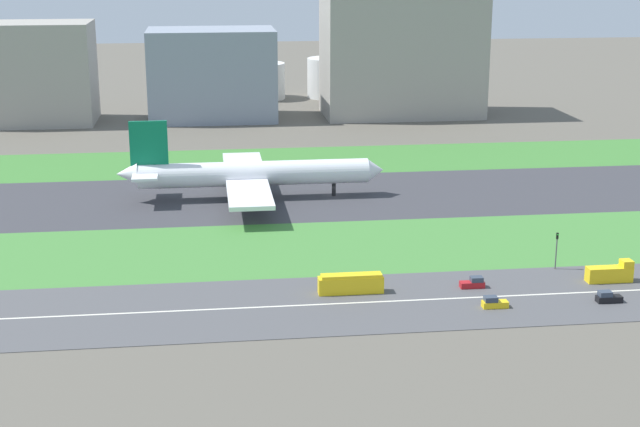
# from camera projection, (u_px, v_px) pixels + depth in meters

# --- Properties ---
(ground_plane) EXTENTS (800.00, 800.00, 0.00)m
(ground_plane) POSITION_uv_depth(u_px,v_px,m) (333.00, 196.00, 233.53)
(ground_plane) COLOR #5B564C
(runway) EXTENTS (280.00, 46.00, 0.10)m
(runway) POSITION_uv_depth(u_px,v_px,m) (333.00, 196.00, 233.51)
(runway) COLOR #38383D
(runway) RESTS_ON ground_plane
(grass_median_north) EXTENTS (280.00, 36.00, 0.10)m
(grass_median_north) POSITION_uv_depth(u_px,v_px,m) (313.00, 160.00, 272.67)
(grass_median_north) COLOR #3D7A33
(grass_median_north) RESTS_ON ground_plane
(grass_median_south) EXTENTS (280.00, 36.00, 0.10)m
(grass_median_south) POSITION_uv_depth(u_px,v_px,m) (360.00, 246.00, 194.36)
(grass_median_south) COLOR #427F38
(grass_median_south) RESTS_ON ground_plane
(highway) EXTENTS (280.00, 28.00, 0.10)m
(highway) POSITION_uv_depth(u_px,v_px,m) (390.00, 302.00, 163.80)
(highway) COLOR #4C4C4F
(highway) RESTS_ON ground_plane
(highway_centerline) EXTENTS (266.00, 0.50, 0.01)m
(highway_centerline) POSITION_uv_depth(u_px,v_px,m) (390.00, 301.00, 163.79)
(highway_centerline) COLOR silver
(highway_centerline) RESTS_ON highway
(airliner) EXTENTS (65.00, 56.00, 19.70)m
(airliner) POSITION_uv_depth(u_px,v_px,m) (247.00, 174.00, 229.33)
(airliner) COLOR white
(airliner) RESTS_ON runway
(car_3) EXTENTS (4.40, 1.80, 2.00)m
(car_3) POSITION_uv_depth(u_px,v_px,m) (608.00, 298.00, 163.24)
(car_3) COLOR black
(car_3) RESTS_ON highway
(car_0) EXTENTS (4.40, 1.80, 2.00)m
(car_0) POSITION_uv_depth(u_px,v_px,m) (494.00, 303.00, 160.81)
(car_0) COLOR yellow
(car_0) RESTS_ON highway
(car_4) EXTENTS (4.40, 1.80, 2.00)m
(car_4) POSITION_uv_depth(u_px,v_px,m) (473.00, 283.00, 170.28)
(car_4) COLOR #B2191E
(car_4) RESTS_ON highway
(bus_0) EXTENTS (11.60, 2.50, 3.50)m
(bus_0) POSITION_uv_depth(u_px,v_px,m) (351.00, 284.00, 167.37)
(bus_0) COLOR yellow
(bus_0) RESTS_ON highway
(truck_0) EXTENTS (8.40, 2.50, 4.00)m
(truck_0) POSITION_uv_depth(u_px,v_px,m) (611.00, 273.00, 173.15)
(truck_0) COLOR yellow
(truck_0) RESTS_ON highway
(traffic_light) EXTENTS (0.36, 0.50, 7.20)m
(traffic_light) POSITION_uv_depth(u_px,v_px,m) (556.00, 248.00, 179.18)
(traffic_light) COLOR #4C4C51
(traffic_light) RESTS_ON highway
(terminal_building) EXTENTS (42.40, 28.36, 34.74)m
(terminal_building) POSITION_uv_depth(u_px,v_px,m) (32.00, 73.00, 326.97)
(terminal_building) COLOR #9E998E
(terminal_building) RESTS_ON ground_plane
(hangar_building) EXTENTS (44.59, 29.29, 31.80)m
(hangar_building) POSITION_uv_depth(u_px,v_px,m) (212.00, 74.00, 334.77)
(hangar_building) COLOR gray
(hangar_building) RESTS_ON ground_plane
(office_tower) EXTENTS (56.52, 31.14, 47.06)m
(office_tower) POSITION_uv_depth(u_px,v_px,m) (402.00, 50.00, 340.84)
(office_tower) COLOR #9E998E
(office_tower) RESTS_ON ground_plane
(fuel_tank_west) EXTENTS (20.21, 20.21, 14.39)m
(fuel_tank_west) POSITION_uv_depth(u_px,v_px,m) (260.00, 81.00, 382.46)
(fuel_tank_west) COLOR silver
(fuel_tank_west) RESTS_ON ground_plane
(fuel_tank_centre) EXTENTS (20.88, 20.88, 15.97)m
(fuel_tank_centre) POSITION_uv_depth(u_px,v_px,m) (333.00, 78.00, 385.79)
(fuel_tank_centre) COLOR silver
(fuel_tank_centre) RESTS_ON ground_plane
(fuel_tank_east) EXTENTS (18.14, 18.14, 13.82)m
(fuel_tank_east) POSITION_uv_depth(u_px,v_px,m) (415.00, 79.00, 390.17)
(fuel_tank_east) COLOR silver
(fuel_tank_east) RESTS_ON ground_plane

